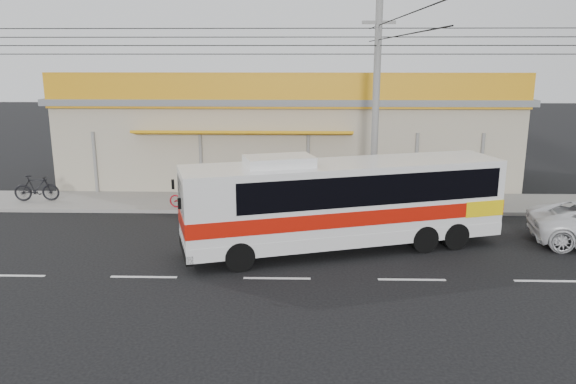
% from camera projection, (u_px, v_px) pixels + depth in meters
% --- Properties ---
extents(ground, '(120.00, 120.00, 0.00)m').
position_uv_depth(ground, '(280.00, 250.00, 19.13)').
color(ground, black).
rests_on(ground, ground).
extents(sidewalk, '(30.00, 3.20, 0.15)m').
position_uv_depth(sidewalk, '(286.00, 203.00, 24.94)').
color(sidewalk, gray).
rests_on(sidewalk, ground).
extents(lane_markings, '(50.00, 0.12, 0.01)m').
position_uv_depth(lane_markings, '(277.00, 278.00, 16.71)').
color(lane_markings, silver).
rests_on(lane_markings, ground).
extents(storefront_building, '(22.60, 9.20, 5.70)m').
position_uv_depth(storefront_building, '(289.00, 135.00, 29.78)').
color(storefront_building, '#A79F86').
rests_on(storefront_building, ground).
extents(coach_bus, '(11.03, 5.35, 3.34)m').
position_uv_depth(coach_bus, '(349.00, 198.00, 18.85)').
color(coach_bus, silver).
rests_on(coach_bus, ground).
extents(motorbike_red, '(1.71, 0.88, 0.85)m').
position_uv_depth(motorbike_red, '(187.00, 198.00, 23.69)').
color(motorbike_red, maroon).
rests_on(motorbike_red, sidewalk).
extents(motorbike_dark, '(1.99, 0.75, 1.17)m').
position_uv_depth(motorbike_dark, '(37.00, 188.00, 24.81)').
color(motorbike_dark, black).
rests_on(motorbike_dark, sidewalk).
extents(utility_pole, '(34.00, 14.00, 8.52)m').
position_uv_depth(utility_pole, '(378.00, 40.00, 21.44)').
color(utility_pole, slate).
rests_on(utility_pole, ground).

